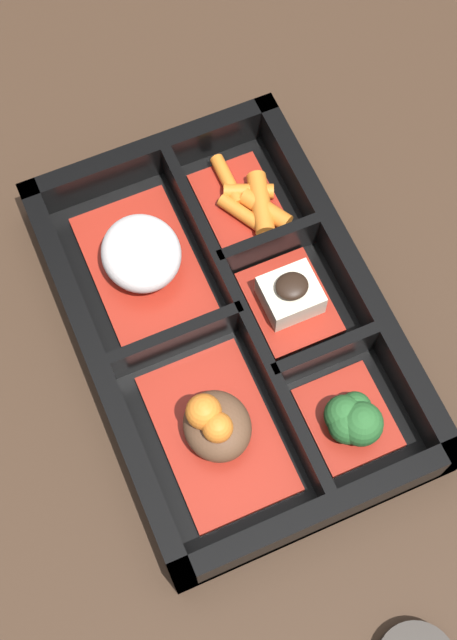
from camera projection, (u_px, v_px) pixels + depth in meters
ground_plane at (229, 334)px, 0.63m from camera, size 3.00×3.00×0.00m
bento_base at (229, 331)px, 0.62m from camera, size 0.30×0.20×0.01m
bento_rim at (232, 322)px, 0.61m from camera, size 0.30×0.20×0.04m
bowl_stew at (216, 427)px, 0.57m from camera, size 0.11×0.07×0.05m
bowl_rice at (142, 257)px, 0.62m from camera, size 0.11×0.07×0.04m
bowl_greens at (351, 419)px, 0.58m from camera, size 0.06×0.05×0.03m
bowl_tofu at (293, 303)px, 0.61m from camera, size 0.07×0.05×0.03m
bowl_carrots at (247, 202)px, 0.65m from camera, size 0.08×0.06×0.02m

